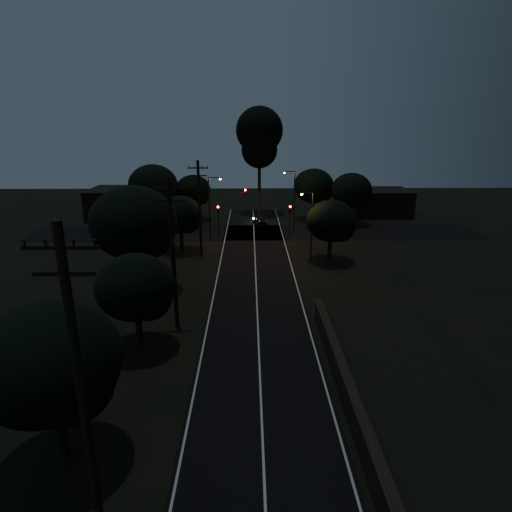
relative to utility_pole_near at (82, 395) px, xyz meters
name	(u,v)px	position (x,y,z in m)	size (l,w,h in m)	color
ground	(265,492)	(6.00, 2.00, -6.25)	(160.00, 160.00, 0.00)	black
road_surface	(255,258)	(6.00, 33.12, -6.23)	(60.00, 70.00, 0.03)	black
retaining_wall	(424,428)	(13.74, 5.00, -5.63)	(6.93, 26.00, 1.60)	black
utility_pole_near	(82,395)	(0.00, 0.00, 0.00)	(2.20, 0.30, 12.00)	black
utility_pole_mid	(173,252)	(0.00, 17.00, -0.51)	(2.20, 0.30, 11.00)	black
utility_pole_far	(200,207)	(0.00, 34.00, -0.76)	(2.20, 0.30, 10.50)	black
tree_left_a	(53,365)	(-2.79, 3.88, -1.33)	(6.01, 6.01, 7.60)	black
tree_left_b	(138,289)	(-1.82, 13.90, -2.03)	(5.11, 5.11, 6.50)	black
tree_left_c	(136,225)	(-4.24, 23.85, -0.19)	(7.42, 7.42, 9.37)	black
tree_left_d	(182,216)	(-2.32, 35.90, -2.11)	(5.03, 5.03, 6.39)	black
tree_far_nw	(194,191)	(-2.81, 51.89, -1.90)	(5.30, 5.30, 6.72)	black
tree_far_w	(155,187)	(-7.76, 47.86, -0.60)	(6.81, 6.81, 8.69)	black
tree_far_ne	(315,187)	(15.21, 51.88, -1.32)	(6.02, 6.02, 7.61)	black
tree_far_e	(353,191)	(20.20, 48.88, -1.49)	(5.79, 5.79, 7.34)	black
tree_right_a	(333,222)	(14.18, 31.89, -1.95)	(5.21, 5.21, 6.62)	black
tall_pine	(259,137)	(7.00, 57.00, 5.69)	(7.28, 7.28, 16.54)	black
building_left	(124,203)	(-14.00, 54.00, -4.05)	(10.00, 8.00, 4.40)	black
building_right	(379,202)	(26.00, 55.00, -4.25)	(9.00, 7.00, 4.00)	black
signal_left	(218,215)	(1.40, 41.99, -3.41)	(0.28, 0.35, 4.10)	black
signal_right	(290,215)	(10.60, 41.99, -3.41)	(0.28, 0.35, 4.10)	black
signal_mast	(231,204)	(3.09, 41.99, -1.91)	(3.70, 0.35, 6.25)	black
streetlight_a	(211,204)	(0.69, 40.00, -1.61)	(1.66, 0.26, 8.00)	black
streetlight_b	(293,196)	(11.31, 46.00, -1.61)	(1.66, 0.26, 8.00)	black
streetlight_c	(310,221)	(11.83, 32.00, -1.89)	(1.46, 0.26, 7.50)	black
car	(260,221)	(6.89, 48.00, -5.61)	(1.50, 3.72, 1.27)	black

